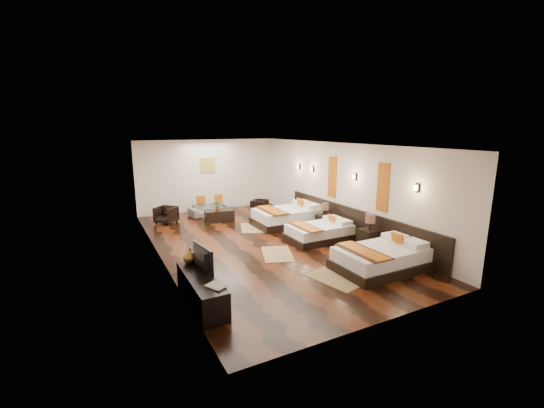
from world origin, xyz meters
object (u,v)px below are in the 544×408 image
nightstand_b (325,220)px  tv (199,259)px  coffee_table (219,216)px  bed_mid (320,232)px  nightstand_a (369,237)px  armchair_left (166,215)px  book (211,289)px  tv_console (201,290)px  armchair_right (260,206)px  table_plant (218,206)px  bed_near (382,258)px  bed_far (288,216)px  sofa (210,209)px  figurine (190,256)px

nightstand_b → tv: (-4.89, -2.67, 0.49)m
coffee_table → nightstand_b: bearing=-44.3°
bed_mid → coffee_table: bearing=119.2°
bed_mid → nightstand_a: nightstand_a is taller
bed_mid → nightstand_a: (0.75, -1.24, 0.10)m
armchair_left → book: bearing=-47.8°
book → armchair_left: 6.77m
book → tv_console: bearing=90.0°
nightstand_b → armchair_right: (-0.89, 3.00, -0.04)m
bed_mid → tv: bearing=-155.9°
bed_mid → table_plant: size_ratio=7.14×
armchair_left → tv: bearing=-48.0°
table_plant → bed_near: bearing=-71.8°
coffee_table → tv: bearing=-112.9°
bed_far → armchair_left: bed_far is taller
bed_far → nightstand_a: (0.75, -3.13, 0.05)m
nightstand_b → sofa: 4.53m
tv → tv_console: bearing=162.3°
bed_far → book: bearing=-132.2°
book → sofa: bearing=72.5°
bed_mid → nightstand_b: 1.11m
bed_mid → figurine: size_ratio=5.94×
bed_mid → tv_console: 4.70m
nightstand_b → armchair_right: bearing=106.6°
nightstand_b → tv_console: nightstand_b is taller
book → table_plant: (2.24, 6.22, -0.03)m
bed_far → tv: bearing=-138.0°
tv → armchair_left: size_ratio=1.31×
sofa → nightstand_b: bearing=-63.8°
tv → coffee_table: 5.76m
bed_near → armchair_right: (-0.15, 6.28, -0.01)m
bed_far → sofa: (-1.92, 2.58, -0.06)m
bed_far → nightstand_a: bearing=-76.6°
bed_near → book: bed_near is taller
bed_far → sofa: 3.22m
bed_far → tv_console: 5.81m
nightstand_b → armchair_left: (-4.40, 3.19, -0.01)m
bed_near → coffee_table: (-1.92, 5.89, -0.08)m
bed_near → coffee_table: 6.19m
book → sofa: size_ratio=0.22×
coffee_table → table_plant: bearing=122.7°
bed_mid → table_plant: 4.00m
nightstand_b → armchair_left: bearing=144.1°
nightstand_a → tv: (-4.89, -0.61, 0.45)m
coffee_table → table_plant: table_plant is taller
tv_console → sofa: bearing=71.0°
bed_near → table_plant: (-1.96, 5.94, 0.25)m
tv → nightstand_b: bearing=-68.8°
coffee_table → sofa: bearing=90.0°
figurine → coffee_table: bearing=64.7°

